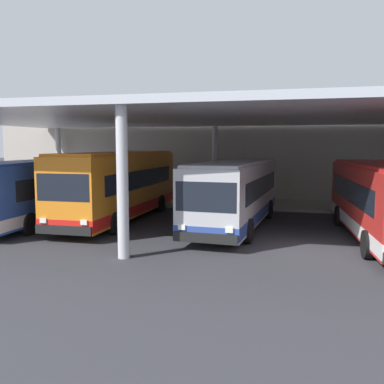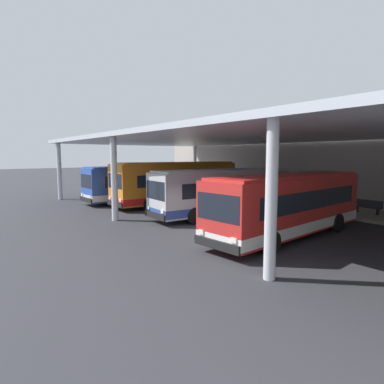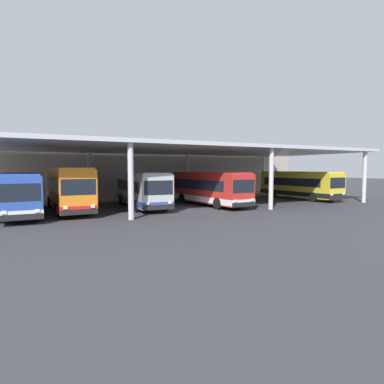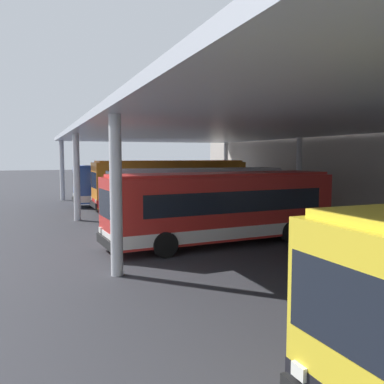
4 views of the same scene
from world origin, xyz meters
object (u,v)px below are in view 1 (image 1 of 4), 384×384
at_px(bus_nearest_bay, 45,189).
at_px(bus_far_bay, 382,200).
at_px(bus_middle_bay, 236,193).
at_px(bench_waiting, 352,198).
at_px(bus_second_bay, 120,185).

distance_m(bus_nearest_bay, bus_far_bay, 16.00).
xyz_separation_m(bus_nearest_bay, bus_middle_bay, (9.72, 0.91, 0.00)).
bearing_deg(bus_nearest_bay, bench_waiting, 28.48).
distance_m(bus_second_bay, bus_middle_bay, 6.19).
distance_m(bus_second_bay, bench_waiting, 14.32).
bearing_deg(bus_middle_bay, bus_nearest_bay, -174.67).
bearing_deg(bench_waiting, bus_middle_bay, -128.52).
height_order(bus_middle_bay, bus_far_bay, same).
height_order(bus_second_bay, bus_middle_bay, bus_second_bay).
height_order(bus_nearest_bay, bus_second_bay, bus_second_bay).
xyz_separation_m(bus_far_bay, bench_waiting, (-0.16, 9.00, -0.99)).
xyz_separation_m(bus_nearest_bay, bus_second_bay, (3.54, 1.33, 0.19)).
distance_m(bus_middle_bay, bench_waiting, 9.87).
distance_m(bus_nearest_bay, bus_middle_bay, 9.76).
bearing_deg(bus_second_bay, bus_far_bay, -7.96).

